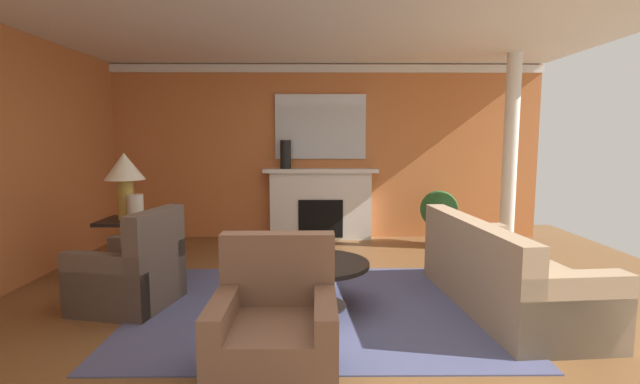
{
  "coord_description": "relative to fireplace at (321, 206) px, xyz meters",
  "views": [
    {
      "loc": [
        -0.03,
        -3.97,
        1.61
      ],
      "look_at": [
        0.01,
        1.17,
        1.0
      ],
      "focal_mm": 25.4,
      "sensor_mm": 36.0,
      "label": 1
    }
  ],
  "objects": [
    {
      "name": "sofa",
      "position": [
        1.69,
        -2.99,
        -0.24
      ],
      "size": [
        1.07,
        2.17,
        0.85
      ],
      "color": "tan",
      "rests_on": "ground_plane"
    },
    {
      "name": "coffee_table",
      "position": [
        -0.07,
        -2.99,
        -0.2
      ],
      "size": [
        1.0,
        1.0,
        0.45
      ],
      "color": "black",
      "rests_on": "ground_plane"
    },
    {
      "name": "area_rug",
      "position": [
        -0.07,
        -2.99,
        -0.53
      ],
      "size": [
        3.38,
        2.54,
        0.01
      ],
      "primitive_type": "cube",
      "color": "#4C517A",
      "rests_on": "ground_plane"
    },
    {
      "name": "ground_plane",
      "position": [
        -0.04,
        -3.19,
        -0.54
      ],
      "size": [
        8.67,
        8.67,
        0.0
      ],
      "primitive_type": "plane",
      "color": "brown"
    },
    {
      "name": "mantel_mirror",
      "position": [
        -0.0,
        0.12,
        1.26
      ],
      "size": [
        1.44,
        0.04,
        1.02
      ],
      "primitive_type": "cube",
      "color": "silver"
    },
    {
      "name": "column_white",
      "position": [
        2.66,
        -0.8,
        0.85
      ],
      "size": [
        0.2,
        0.2,
        2.78
      ],
      "primitive_type": "cylinder",
      "color": "white",
      "rests_on": "ground_plane"
    },
    {
      "name": "table_lamp",
      "position": [
        -2.22,
        -2.08,
        0.69
      ],
      "size": [
        0.44,
        0.44,
        0.75
      ],
      "color": "#B28E38",
      "rests_on": "side_table"
    },
    {
      "name": "book_red_cover",
      "position": [
        -0.24,
        -3.05,
        -0.07
      ],
      "size": [
        0.25,
        0.21,
        0.04
      ],
      "primitive_type": "cube",
      "rotation": [
        0.0,
        0.0,
        0.14
      ],
      "color": "tan",
      "rests_on": "coffee_table"
    },
    {
      "name": "armchair_facing_fireplace",
      "position": [
        -0.34,
        -4.31,
        -0.23
      ],
      "size": [
        0.8,
        0.8,
        0.95
      ],
      "color": "brown",
      "rests_on": "ground_plane"
    },
    {
      "name": "crown_moulding",
      "position": [
        -0.04,
        0.13,
        2.16
      ],
      "size": [
        7.11,
        0.08,
        0.12
      ],
      "primitive_type": "cube",
      "color": "white"
    },
    {
      "name": "armchair_near_window",
      "position": [
        -1.84,
        -2.94,
        -0.23
      ],
      "size": [
        0.95,
        0.95,
        0.95
      ],
      "color": "brown",
      "rests_on": "ground_plane"
    },
    {
      "name": "wall_fireplace",
      "position": [
        -0.04,
        0.21,
        0.85
      ],
      "size": [
        7.11,
        0.12,
        2.78
      ],
      "primitive_type": "cube",
      "color": "#CC723D",
      "rests_on": "ground_plane"
    },
    {
      "name": "ceiling_panel",
      "position": [
        -0.04,
        -2.89,
        2.27
      ],
      "size": [
        7.11,
        7.27,
        0.06
      ],
      "primitive_type": "cube",
      "color": "white"
    },
    {
      "name": "potted_plant",
      "position": [
        1.78,
        -0.45,
        -0.05
      ],
      "size": [
        0.56,
        0.56,
        0.83
      ],
      "color": "#BCB29E",
      "rests_on": "ground_plane"
    },
    {
      "name": "fireplace",
      "position": [
        0.0,
        0.0,
        0.0
      ],
      "size": [
        1.8,
        0.35,
        1.13
      ],
      "color": "white",
      "rests_on": "ground_plane"
    },
    {
      "name": "vase_mantel_left",
      "position": [
        -0.55,
        -0.05,
        0.82
      ],
      "size": [
        0.17,
        0.17,
        0.45
      ],
      "primitive_type": "cylinder",
      "color": "black",
      "rests_on": "fireplace"
    },
    {
      "name": "side_table",
      "position": [
        -2.22,
        -2.08,
        -0.14
      ],
      "size": [
        0.56,
        0.56,
        0.7
      ],
      "color": "black",
      "rests_on": "ground_plane"
    },
    {
      "name": "vase_on_side_table",
      "position": [
        -2.07,
        -2.2,
        0.31
      ],
      "size": [
        0.17,
        0.17,
        0.3
      ],
      "primitive_type": "cylinder",
      "color": "beige",
      "rests_on": "side_table"
    }
  ]
}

